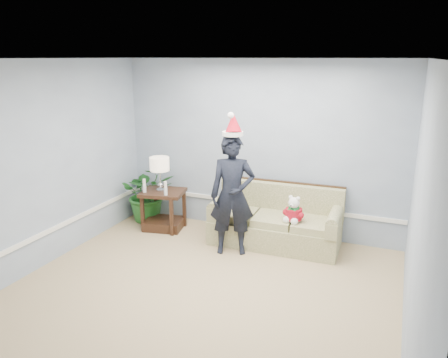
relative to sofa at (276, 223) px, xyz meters
name	(u,v)px	position (x,y,z in m)	size (l,w,h in m)	color
room_shell	(184,193)	(-0.43, -2.10, 1.04)	(4.54, 5.04, 2.74)	tan
wainscot_trim	(151,220)	(-1.60, -0.92, 0.14)	(4.49, 4.99, 0.06)	white
sofa	(276,223)	(0.00, 0.00, 0.00)	(1.91, 0.86, 0.89)	#55632E
side_table	(164,214)	(-1.85, -0.15, -0.07)	(0.76, 0.68, 0.64)	#3C2116
table_lamp	(160,165)	(-1.88, -0.16, 0.75)	(0.31, 0.31, 0.55)	silver
candle_pair	(155,187)	(-1.89, -0.32, 0.43)	(0.44, 0.06, 0.22)	silver
houseplant	(148,193)	(-2.28, 0.09, 0.17)	(0.88, 0.76, 0.98)	#206123
man	(232,195)	(-0.49, -0.55, 0.54)	(0.62, 0.41, 1.71)	black
santa_hat	(233,125)	(-0.49, -0.53, 1.52)	(0.38, 0.40, 0.33)	white
teddy_bear	(294,212)	(0.31, -0.23, 0.29)	(0.28, 0.29, 0.39)	white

